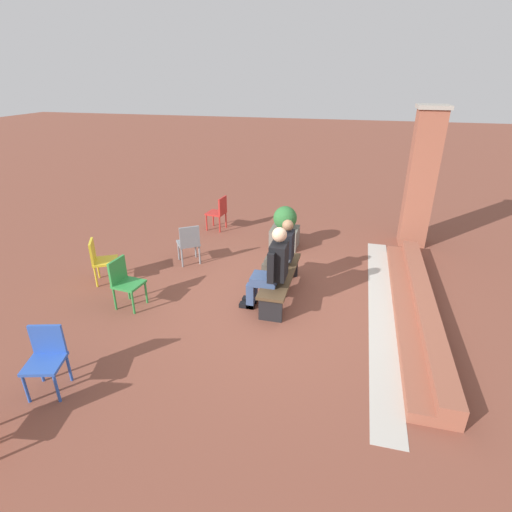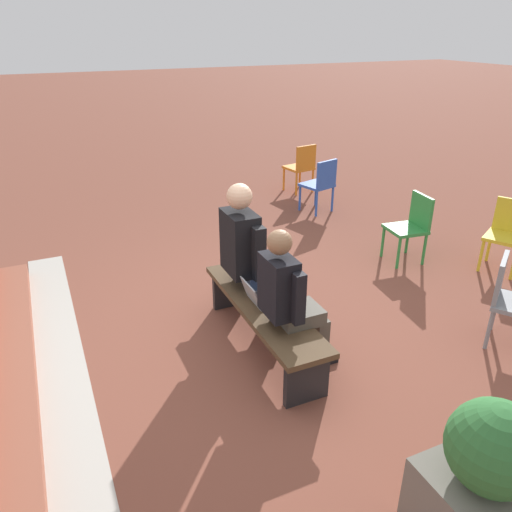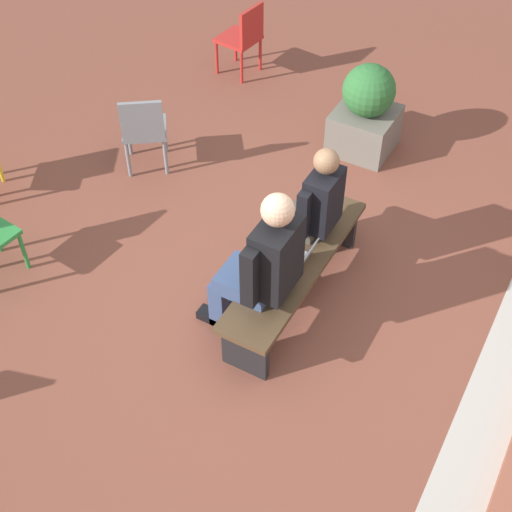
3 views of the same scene
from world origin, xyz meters
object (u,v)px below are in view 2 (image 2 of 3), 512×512
(person_student, at_px, (290,297))
(plastic_chair_by_pillar, at_px, (508,231))
(person_adult, at_px, (252,253))
(laptop, at_px, (260,297))
(planter, at_px, (486,480))
(plastic_chair_mid_courtyard, at_px, (510,297))
(plastic_chair_near_bench_left, at_px, (321,182))
(plastic_chair_near_bench_right, at_px, (302,165))
(bench, at_px, (263,313))
(plastic_chair_far_right, at_px, (412,224))

(person_student, bearing_deg, plastic_chair_by_pillar, -78.52)
(person_adult, distance_m, laptop, 0.46)
(planter, bearing_deg, plastic_chair_mid_courtyard, -51.97)
(plastic_chair_near_bench_left, bearing_deg, plastic_chair_near_bench_right, -12.54)
(plastic_chair_mid_courtyard, bearing_deg, person_adult, 57.43)
(person_adult, bearing_deg, person_student, 179.38)
(laptop, distance_m, planter, 2.26)
(plastic_chair_near_bench_right, distance_m, plastic_chair_by_pillar, 3.70)
(person_student, bearing_deg, person_adult, -0.62)
(bench, relative_size, person_student, 1.39)
(plastic_chair_near_bench_left, bearing_deg, plastic_chair_by_pillar, -159.14)
(plastic_chair_by_pillar, bearing_deg, planter, 129.73)
(plastic_chair_far_right, distance_m, planter, 3.78)
(bench, xyz_separation_m, plastic_chair_near_bench_right, (3.91, -2.55, 0.13))
(plastic_chair_mid_courtyard, bearing_deg, planter, 128.03)
(bench, relative_size, planter, 1.91)
(person_student, height_order, laptop, person_student)
(bench, distance_m, plastic_chair_near_bench_right, 4.67)
(person_student, relative_size, plastic_chair_far_right, 1.54)
(plastic_chair_by_pillar, xyz_separation_m, plastic_chair_mid_courtyard, (-1.14, 1.27, 0.00))
(person_student, xyz_separation_m, plastic_chair_far_right, (1.31, -2.37, -0.22))
(laptop, distance_m, plastic_chair_near_bench_right, 4.64)
(person_adult, height_order, plastic_chair_far_right, person_adult)
(plastic_chair_mid_courtyard, bearing_deg, person_student, 76.42)
(bench, xyz_separation_m, plastic_chair_near_bench_left, (2.90, -2.33, 0.13))
(person_student, xyz_separation_m, plastic_chair_near_bench_right, (4.28, -2.49, -0.22))
(laptop, xyz_separation_m, plastic_chair_near_bench_right, (3.87, -2.56, -0.02))
(person_adult, bearing_deg, plastic_chair_far_right, -77.53)
(person_adult, height_order, planter, person_adult)
(person_student, relative_size, plastic_chair_near_bench_left, 1.54)
(plastic_chair_mid_courtyard, xyz_separation_m, plastic_chair_far_right, (1.78, -0.39, 0.00))
(person_student, bearing_deg, plastic_chair_mid_courtyard, -103.58)
(plastic_chair_by_pillar, xyz_separation_m, plastic_chair_far_right, (0.64, 0.88, 0.00))
(plastic_chair_mid_courtyard, height_order, plastic_chair_near_bench_left, same)
(person_adult, xyz_separation_m, plastic_chair_by_pillar, (-0.12, -3.25, -0.28))
(plastic_chair_far_right, relative_size, planter, 0.89)
(person_adult, distance_m, planter, 2.64)
(bench, distance_m, laptop, 0.15)
(plastic_chair_by_pillar, bearing_deg, plastic_chair_near_bench_right, 11.97)
(plastic_chair_near_bench_right, distance_m, plastic_chair_far_right, 2.97)
(person_student, height_order, plastic_chair_mid_courtyard, person_student)
(plastic_chair_near_bench_right, bearing_deg, planter, 159.96)
(person_adult, relative_size, plastic_chair_far_right, 1.71)
(plastic_chair_near_bench_left, bearing_deg, plastic_chair_mid_courtyard, 175.75)
(plastic_chair_near_bench_left, bearing_deg, bench, 141.25)
(plastic_chair_mid_courtyard, bearing_deg, plastic_chair_far_right, -12.30)
(person_adult, distance_m, plastic_chair_near_bench_left, 3.36)
(person_student, bearing_deg, laptop, 10.67)
(bench, xyz_separation_m, plastic_chair_by_pillar, (0.30, -3.32, 0.13))
(plastic_chair_near_bench_right, bearing_deg, plastic_chair_far_right, 177.79)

